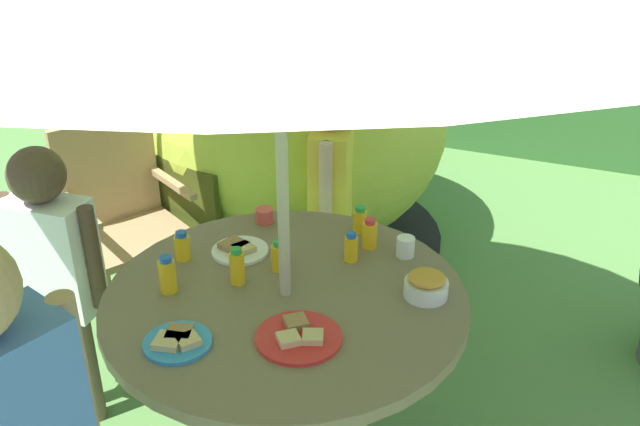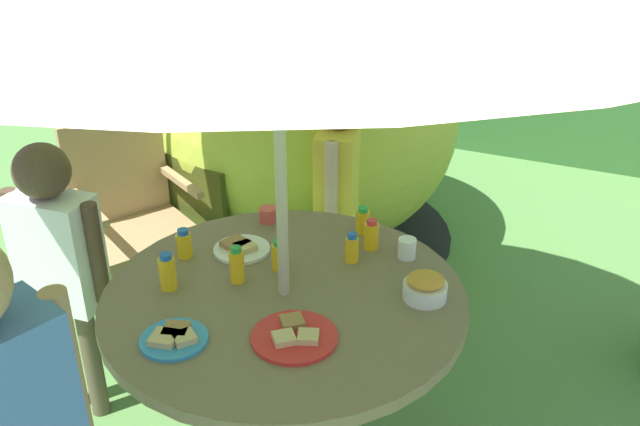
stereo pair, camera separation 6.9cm
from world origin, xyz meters
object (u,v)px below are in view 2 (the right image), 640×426
at_px(garden_table, 285,339).
at_px(juice_bottle_near_right, 352,248).
at_px(plate_mid_left, 241,248).
at_px(child_in_white_shirt, 58,252).
at_px(dome_tent, 303,119).
at_px(child_in_yellow_shirt, 338,176).
at_px(cup_near, 407,248).
at_px(juice_bottle_near_left, 363,221).
at_px(juice_bottle_back_edge, 279,256).
at_px(wooden_chair, 130,209).
at_px(juice_bottle_front_edge, 168,272).
at_px(juice_bottle_far_right, 371,235).
at_px(cup_far, 268,215).
at_px(juice_bottle_far_left, 237,266).
at_px(plate_center_back, 174,338).
at_px(snack_bowl, 425,287).
at_px(juice_bottle_center_front, 184,244).
at_px(plate_mid_right, 294,336).

xyz_separation_m(garden_table, juice_bottle_near_right, (0.12, 0.27, 0.23)).
bearing_deg(plate_mid_left, child_in_white_shirt, -157.57).
height_order(dome_tent, child_in_yellow_shirt, dome_tent).
xyz_separation_m(juice_bottle_near_right, cup_near, (0.16, 0.10, -0.01)).
height_order(child_in_white_shirt, plate_mid_left, child_in_white_shirt).
height_order(juice_bottle_near_left, juice_bottle_back_edge, juice_bottle_back_edge).
relative_size(wooden_chair, juice_bottle_front_edge, 7.44).
xyz_separation_m(juice_bottle_far_right, cup_far, (-0.43, 0.03, -0.02)).
relative_size(dome_tent, juice_bottle_far_left, 16.72).
bearing_deg(juice_bottle_far_right, juice_bottle_front_edge, -134.23).
relative_size(plate_center_back, juice_bottle_far_right, 1.76).
bearing_deg(child_in_white_shirt, cup_near, 16.26).
bearing_deg(snack_bowl, child_in_white_shirt, -169.61).
height_order(dome_tent, juice_bottle_near_right, dome_tent).
xyz_separation_m(garden_table, juice_bottle_center_front, (-0.42, 0.06, 0.23)).
relative_size(dome_tent, plate_mid_right, 8.43).
bearing_deg(juice_bottle_far_right, juice_bottle_near_left, 126.58).
relative_size(plate_mid_left, juice_bottle_far_right, 1.78).
bearing_deg(plate_mid_left, juice_bottle_center_front, -143.94).
bearing_deg(juice_bottle_back_edge, cup_near, 34.07).
xyz_separation_m(plate_mid_left, juice_bottle_front_edge, (-0.09, -0.31, 0.05)).
distance_m(child_in_yellow_shirt, plate_mid_left, 0.77).
xyz_separation_m(juice_bottle_far_left, cup_near, (0.46, 0.38, -0.02)).
height_order(wooden_chair, child_in_white_shirt, child_in_white_shirt).
distance_m(snack_bowl, plate_mid_right, 0.46).
relative_size(snack_bowl, juice_bottle_near_right, 1.29).
relative_size(dome_tent, juice_bottle_front_edge, 16.75).
height_order(juice_bottle_center_front, cup_near, juice_bottle_center_front).
xyz_separation_m(child_in_yellow_shirt, juice_bottle_center_front, (-0.21, -0.88, 0.06)).
bearing_deg(juice_bottle_front_edge, cup_near, 38.38).
height_order(dome_tent, juice_bottle_near_left, dome_tent).
relative_size(dome_tent, juice_bottle_back_edge, 19.71).
bearing_deg(juice_bottle_near_left, wooden_chair, 173.87).
distance_m(juice_bottle_far_right, cup_far, 0.43).
relative_size(child_in_white_shirt, juice_bottle_near_right, 10.58).
xyz_separation_m(dome_tent, plate_mid_right, (0.86, -1.83, 0.06)).
xyz_separation_m(wooden_chair, cup_far, (0.84, -0.20, 0.24)).
height_order(dome_tent, plate_mid_left, dome_tent).
height_order(juice_bottle_near_right, juice_bottle_far_right, juice_bottle_far_right).
distance_m(garden_table, cup_far, 0.54).
relative_size(plate_mid_left, juice_bottle_near_right, 1.85).
distance_m(juice_bottle_far_left, juice_bottle_front_edge, 0.22).
xyz_separation_m(wooden_chair, child_in_white_shirt, (0.25, -0.69, 0.20)).
bearing_deg(wooden_chair, juice_bottle_back_edge, -86.38).
distance_m(plate_mid_right, juice_bottle_far_left, 0.37).
xyz_separation_m(dome_tent, juice_bottle_center_front, (0.30, -1.57, 0.10)).
bearing_deg(juice_bottle_center_front, cup_far, 68.56).
relative_size(child_in_yellow_shirt, plate_mid_right, 4.56).
distance_m(plate_mid_left, cup_near, 0.58).
height_order(juice_bottle_far_right, juice_bottle_center_front, juice_bottle_far_right).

